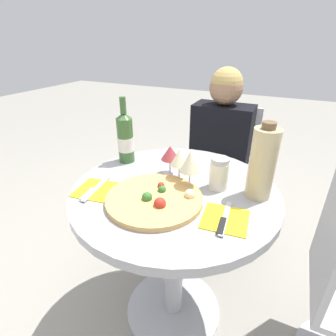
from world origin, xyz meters
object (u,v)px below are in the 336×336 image
tall_carafe (262,163)px  seated_diner (216,171)px  wine_bottle (125,138)px  chair_behind_diner (220,176)px  pizza_large (155,199)px  dining_table (174,225)px

tall_carafe → seated_diner: bearing=118.3°
wine_bottle → tall_carafe: size_ratio=1.07×
chair_behind_diner → seated_diner: (-0.00, -0.14, 0.10)m
wine_bottle → tall_carafe: wine_bottle is taller
pizza_large → wine_bottle: bearing=138.9°
seated_diner → dining_table: bearing=89.9°
wine_bottle → seated_diner: bearing=58.5°
dining_table → pizza_large: bearing=-103.1°
wine_bottle → dining_table: bearing=-22.9°
pizza_large → tall_carafe: 0.41m
dining_table → chair_behind_diner: 0.81m
dining_table → tall_carafe: bearing=15.5°
chair_behind_diner → pizza_large: size_ratio=2.50×
chair_behind_diner → tall_carafe: size_ratio=3.08×
wine_bottle → chair_behind_diner: bearing=64.3°
dining_table → seated_diner: 0.65m
chair_behind_diner → tall_carafe: 0.91m
seated_diner → pizza_large: seated_diner is taller
wine_bottle → tall_carafe: 0.63m
seated_diner → pizza_large: (-0.03, -0.77, 0.24)m
seated_diner → chair_behind_diner: bearing=-90.0°
dining_table → pizza_large: size_ratio=2.31×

